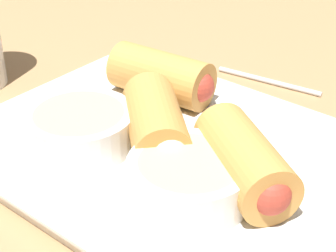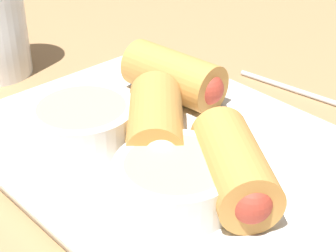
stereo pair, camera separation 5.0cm
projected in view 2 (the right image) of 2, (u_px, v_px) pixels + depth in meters
table_surface at (183, 189)px, 42.52cm from camera, size 180.00×140.00×2.00cm
serving_plate at (168, 153)px, 43.64cm from camera, size 30.87×24.02×1.50cm
roll_front_left at (158, 123)px, 41.89cm from camera, size 9.41×9.05×4.22cm
roll_front_right at (177, 77)px, 48.59cm from camera, size 9.76×5.09×4.22cm
roll_back_left at (236, 170)px, 36.83cm from camera, size 9.71×8.42×4.22cm
dipping_bowl_near at (83, 121)px, 43.28cm from camera, size 8.38×8.38×2.85cm
dipping_bowl_far at (176, 179)px, 36.90cm from camera, size 8.38×8.38×2.85cm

